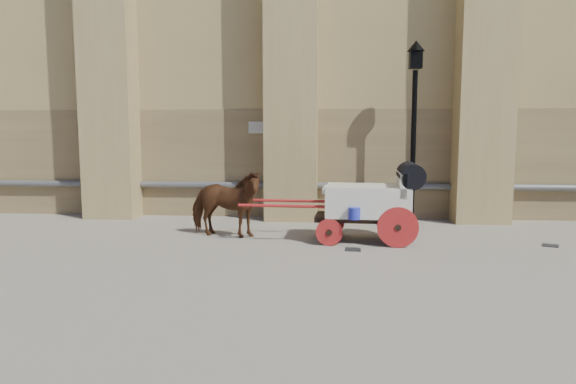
{
  "coord_description": "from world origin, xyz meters",
  "views": [
    {
      "loc": [
        0.03,
        -10.19,
        2.37
      ],
      "look_at": [
        -0.88,
        1.04,
        1.05
      ],
      "focal_mm": 32.0,
      "sensor_mm": 36.0,
      "label": 1
    }
  ],
  "objects": [
    {
      "name": "horse",
      "position": [
        -2.32,
        1.13,
        0.76
      ],
      "size": [
        1.93,
        1.16,
        1.52
      ],
      "primitive_type": "imported",
      "rotation": [
        0.0,
        0.0,
        1.37
      ],
      "color": "#583016",
      "rests_on": "ground"
    },
    {
      "name": "carriage",
      "position": [
        1.0,
        0.94,
        0.93
      ],
      "size": [
        3.98,
        1.44,
        1.72
      ],
      "rotation": [
        0.0,
        0.0,
        -0.06
      ],
      "color": "black",
      "rests_on": "ground"
    },
    {
      "name": "drain_grate_far",
      "position": [
        4.67,
        0.77,
        0.01
      ],
      "size": [
        0.42,
        0.42,
        0.01
      ],
      "primitive_type": "cube",
      "rotation": [
        0.0,
        0.0,
        -0.43
      ],
      "color": "black",
      "rests_on": "ground"
    },
    {
      "name": "drain_grate_near",
      "position": [
        0.52,
        0.06,
        0.01
      ],
      "size": [
        0.34,
        0.34,
        0.01
      ],
      "primitive_type": "cube",
      "rotation": [
        0.0,
        0.0,
        -0.06
      ],
      "color": "black",
      "rests_on": "ground"
    },
    {
      "name": "street_lamp",
      "position": [
        2.15,
        3.11,
        2.48
      ],
      "size": [
        0.43,
        0.43,
        4.64
      ],
      "color": "black",
      "rests_on": "ground"
    },
    {
      "name": "ground",
      "position": [
        0.0,
        0.0,
        0.0
      ],
      "size": [
        90.0,
        90.0,
        0.0
      ],
      "primitive_type": "plane",
      "color": "gray",
      "rests_on": "ground"
    }
  ]
}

